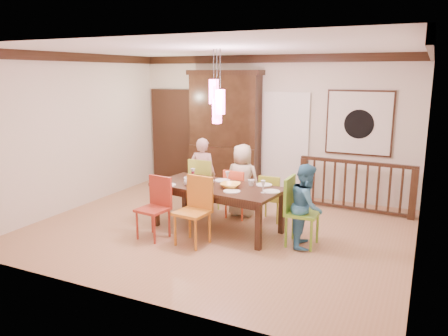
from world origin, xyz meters
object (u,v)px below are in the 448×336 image
at_px(balustrade, 356,185).
at_px(person_end_right, 306,206).
at_px(chair_far_left, 205,181).
at_px(chair_end_right, 303,207).
at_px(dining_table, 217,190).
at_px(china_hutch, 225,131).
at_px(person_far_mid, 242,180).
at_px(person_far_left, 203,174).

height_order(balustrade, person_end_right, person_end_right).
height_order(chair_far_left, chair_end_right, chair_end_right).
distance_m(dining_table, china_hutch, 2.60).
bearing_deg(chair_end_right, balustrade, -12.33).
bearing_deg(dining_table, china_hutch, 119.22).
bearing_deg(person_far_mid, chair_far_left, 1.23).
xyz_separation_m(chair_far_left, china_hutch, (-0.32, 1.55, 0.72)).
height_order(chair_end_right, person_end_right, person_end_right).
relative_size(person_far_left, person_end_right, 1.10).
height_order(chair_far_left, person_end_right, person_end_right).
distance_m(dining_table, person_end_right, 1.50).
bearing_deg(balustrade, person_far_left, -153.53).
distance_m(chair_far_left, china_hutch, 1.74).
bearing_deg(person_far_left, china_hutch, -88.26).
distance_m(balustrade, person_far_left, 2.85).
bearing_deg(balustrade, china_hutch, 176.18).
xyz_separation_m(balustrade, person_far_left, (-2.61, -1.13, 0.19)).
distance_m(chair_far_left, person_end_right, 2.29).
height_order(dining_table, china_hutch, china_hutch).
xyz_separation_m(chair_end_right, person_far_left, (-2.17, 0.92, 0.10)).
relative_size(dining_table, person_far_left, 1.61).
relative_size(chair_far_left, chair_end_right, 0.98).
relative_size(chair_far_left, person_far_left, 0.74).
bearing_deg(person_end_right, chair_far_left, 56.25).
bearing_deg(person_far_left, chair_far_left, 133.00).
height_order(dining_table, person_far_mid, person_far_mid).
bearing_deg(person_end_right, dining_table, 75.53).
xyz_separation_m(chair_end_right, china_hutch, (-2.40, 2.39, 0.71)).
bearing_deg(person_end_right, person_far_left, 55.38).
bearing_deg(person_end_right, person_far_mid, 45.40).
bearing_deg(chair_end_right, person_far_left, 66.97).
height_order(chair_end_right, balustrade, chair_end_right).
relative_size(dining_table, chair_end_right, 2.14).
relative_size(dining_table, china_hutch, 0.85).
xyz_separation_m(balustrade, person_end_right, (-0.39, -2.04, 0.12)).
height_order(chair_end_right, person_far_mid, person_far_mid).
relative_size(china_hutch, person_far_left, 1.89).
bearing_deg(balustrade, chair_far_left, -151.42).
relative_size(person_far_mid, person_end_right, 1.05).
distance_m(chair_end_right, person_far_left, 2.36).
xyz_separation_m(balustrade, person_far_mid, (-1.80, -1.15, 0.16)).
xyz_separation_m(china_hutch, person_far_mid, (1.04, -1.50, -0.64)).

